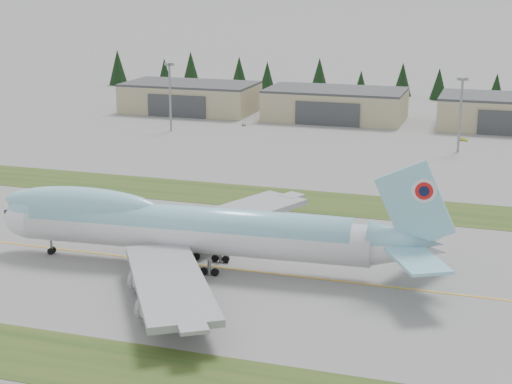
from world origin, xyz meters
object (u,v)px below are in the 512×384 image
(hangar_left, at_px, (190,97))
(hangar_center, at_px, (335,104))
(service_vehicle_a, at_px, (244,125))
(boeing_747_freighter, at_px, (189,228))
(service_vehicle_b, at_px, (463,141))

(hangar_left, bearing_deg, hangar_center, 0.00)
(hangar_center, xyz_separation_m, service_vehicle_a, (-27.08, -20.73, -5.39))
(boeing_747_freighter, relative_size, service_vehicle_a, 24.54)
(service_vehicle_a, bearing_deg, boeing_747_freighter, -92.90)
(hangar_left, distance_m, hangar_center, 55.00)
(hangar_left, xyz_separation_m, service_vehicle_a, (27.92, -20.73, -5.39))
(hangar_center, distance_m, service_vehicle_b, 52.02)
(boeing_747_freighter, height_order, hangar_left, boeing_747_freighter)
(hangar_left, height_order, hangar_center, same)
(boeing_747_freighter, xyz_separation_m, service_vehicle_a, (-33.30, 130.16, -7.01))
(service_vehicle_a, distance_m, service_vehicle_b, 72.53)
(hangar_left, height_order, service_vehicle_a, hangar_left)
(hangar_left, bearing_deg, service_vehicle_a, -36.59)
(boeing_747_freighter, distance_m, service_vehicle_a, 134.53)
(hangar_center, bearing_deg, service_vehicle_a, -142.57)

